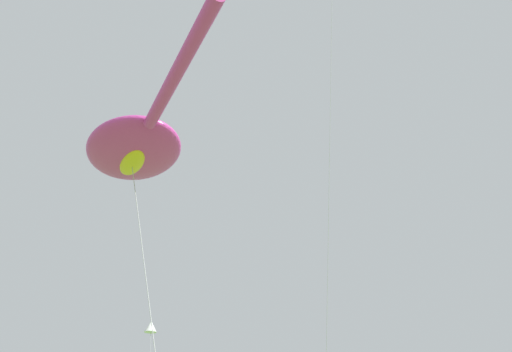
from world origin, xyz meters
TOP-DOWN VIEW (x-y plane):
  - big_show_kite at (1.30, 11.83)m, footprint 4.97×10.65m
  - small_kite_bird_shape at (11.44, 26.35)m, footprint 1.49×3.05m

SIDE VIEW (x-z plane):
  - small_kite_bird_shape at x=11.44m, z-range 3.34..10.82m
  - big_show_kite at x=1.30m, z-range 4.92..15.87m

